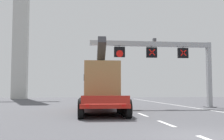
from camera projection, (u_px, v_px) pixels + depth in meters
ground at (204, 137)px, 9.54m from camera, size 112.00×112.00×0.00m
lane_markings at (114, 104)px, 32.67m from camera, size 0.20×61.34×0.01m
edge_line_right at (211, 110)px, 22.16m from camera, size 0.20×63.00×0.01m
overhead_lane_gantry at (167, 54)px, 26.15m from camera, size 11.90×0.90×6.52m
heavy_haul_truck_red at (99, 86)px, 23.05m from camera, size 3.33×14.12×5.30m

